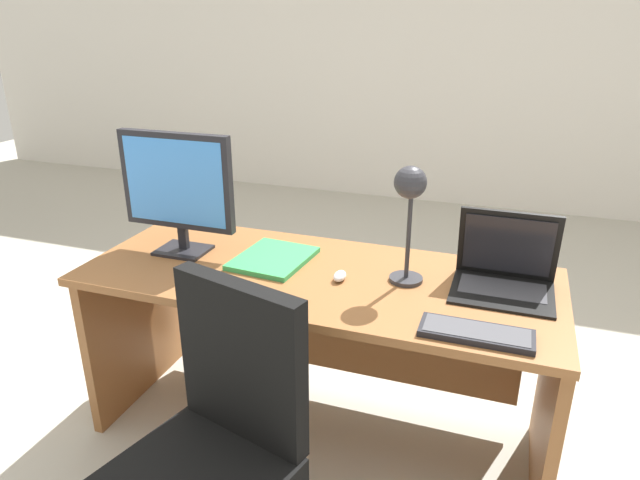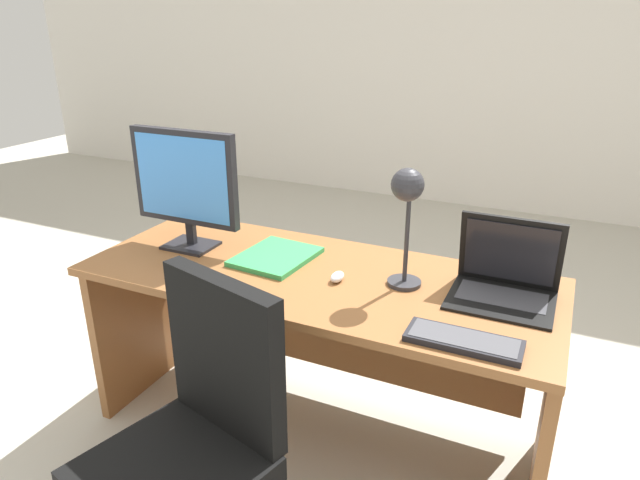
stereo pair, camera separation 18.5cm
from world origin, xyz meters
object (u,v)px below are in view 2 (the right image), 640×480
(laptop, at_px, (506,272))
(book, at_px, (276,257))
(monitor, at_px, (185,182))
(keyboard, at_px, (464,341))
(desk, at_px, (322,319))
(desk_lamp, at_px, (407,201))
(mouse, at_px, (337,277))
(office_chair, at_px, (191,470))

(laptop, height_order, book, laptop)
(monitor, height_order, book, monitor)
(keyboard, xyz_separation_m, book, (-0.79, 0.31, -0.00))
(desk, height_order, desk_lamp, desk_lamp)
(mouse, bearing_deg, desk_lamp, 12.43)
(desk_lamp, bearing_deg, laptop, 16.42)
(desk_lamp, xyz_separation_m, office_chair, (-0.40, -0.72, -0.67))
(desk, distance_m, laptop, 0.72)
(desk_lamp, bearing_deg, office_chair, -118.73)
(office_chair, bearing_deg, mouse, 75.73)
(monitor, relative_size, desk_lamp, 1.12)
(desk, distance_m, desk_lamp, 0.62)
(desk, xyz_separation_m, mouse, (0.10, -0.08, 0.24))
(laptop, bearing_deg, desk_lamp, -163.58)
(monitor, distance_m, desk_lamp, 0.90)
(laptop, height_order, mouse, laptop)
(laptop, relative_size, desk_lamp, 0.79)
(mouse, height_order, desk_lamp, desk_lamp)
(monitor, bearing_deg, desk, 3.59)
(book, distance_m, office_chair, 0.85)
(book, height_order, office_chair, office_chair)
(laptop, relative_size, mouse, 4.48)
(laptop, distance_m, desk_lamp, 0.42)
(desk, bearing_deg, desk_lamp, -5.24)
(desk, relative_size, office_chair, 1.87)
(desk, xyz_separation_m, desk_lamp, (0.32, -0.03, 0.53))
(mouse, distance_m, desk_lamp, 0.38)
(monitor, xyz_separation_m, mouse, (0.68, -0.04, -0.26))
(mouse, bearing_deg, office_chair, -104.27)
(laptop, xyz_separation_m, mouse, (-0.56, -0.15, -0.06))
(mouse, bearing_deg, laptop, 14.82)
(monitor, relative_size, book, 1.44)
(laptop, distance_m, keyboard, 0.39)
(book, bearing_deg, office_chair, -80.69)
(laptop, bearing_deg, monitor, -175.17)
(laptop, distance_m, mouse, 0.58)
(monitor, distance_m, laptop, 1.25)
(desk, distance_m, office_chair, 0.77)
(monitor, xyz_separation_m, keyboard, (1.17, -0.27, -0.27))
(monitor, height_order, desk_lamp, monitor)
(laptop, relative_size, keyboard, 1.02)
(desk, xyz_separation_m, laptop, (0.65, 0.07, 0.30))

